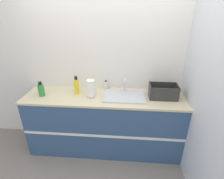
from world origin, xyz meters
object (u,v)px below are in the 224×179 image
object	(u,v)px
bottle_yellow	(77,86)
dish_rack	(163,93)
sink	(124,96)
paper_towel_roll	(91,89)
bottle_green	(41,90)
soap_dispenser	(106,85)

from	to	relation	value
bottle_yellow	dish_rack	bearing A→B (deg)	-1.66
sink	paper_towel_roll	xyz separation A→B (m)	(-0.46, -0.04, 0.11)
paper_towel_roll	bottle_yellow	size ratio (longest dim) A/B	0.95
sink	bottle_green	size ratio (longest dim) A/B	2.78
paper_towel_roll	dish_rack	xyz separation A→B (m)	(0.99, 0.06, -0.05)
bottle_yellow	paper_towel_roll	bearing A→B (deg)	-23.21
soap_dispenser	dish_rack	bearing A→B (deg)	-14.49
paper_towel_roll	bottle_yellow	distance (m)	0.25
paper_towel_roll	bottle_yellow	xyz separation A→B (m)	(-0.23, 0.10, -0.01)
dish_rack	bottle_yellow	xyz separation A→B (m)	(-1.22, 0.04, 0.04)
dish_rack	sink	bearing A→B (deg)	-177.92
paper_towel_roll	soap_dispenser	world-z (taller)	paper_towel_roll
sink	soap_dispenser	xyz separation A→B (m)	(-0.29, 0.23, 0.05)
paper_towel_roll	soap_dispenser	distance (m)	0.33
bottle_green	soap_dispenser	world-z (taller)	bottle_green
sink	paper_towel_roll	world-z (taller)	paper_towel_roll
bottle_yellow	soap_dispenser	xyz separation A→B (m)	(0.40, 0.18, -0.05)
dish_rack	soap_dispenser	size ratio (longest dim) A/B	2.69
paper_towel_roll	bottle_green	distance (m)	0.70
bottle_green	soap_dispenser	bearing A→B (deg)	18.25
soap_dispenser	bottle_yellow	bearing A→B (deg)	-156.48
paper_towel_roll	bottle_green	bearing A→B (deg)	-178.52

